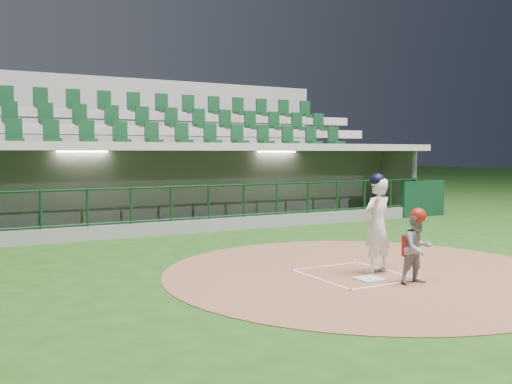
# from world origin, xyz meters

# --- Properties ---
(ground) EXTENTS (120.00, 120.00, 0.00)m
(ground) POSITION_xyz_m (0.00, 0.00, 0.00)
(ground) COLOR #1B4012
(ground) RESTS_ON ground
(dirt_circle) EXTENTS (7.20, 7.20, 0.01)m
(dirt_circle) POSITION_xyz_m (0.30, -0.20, 0.01)
(dirt_circle) COLOR brown
(dirt_circle) RESTS_ON ground
(home_plate) EXTENTS (0.43, 0.43, 0.02)m
(home_plate) POSITION_xyz_m (0.00, -0.70, 0.02)
(home_plate) COLOR silver
(home_plate) RESTS_ON dirt_circle
(batter_box_chalk) EXTENTS (1.55, 1.80, 0.01)m
(batter_box_chalk) POSITION_xyz_m (0.00, -0.30, 0.02)
(batter_box_chalk) COLOR white
(batter_box_chalk) RESTS_ON ground
(dugout_structure) EXTENTS (16.40, 3.70, 3.00)m
(dugout_structure) POSITION_xyz_m (0.14, 7.84, 0.96)
(dugout_structure) COLOR slate
(dugout_structure) RESTS_ON ground
(seating_deck) EXTENTS (17.00, 6.72, 5.15)m
(seating_deck) POSITION_xyz_m (0.00, 10.91, 1.42)
(seating_deck) COLOR slate
(seating_deck) RESTS_ON ground
(batter) EXTENTS (0.87, 0.89, 1.77)m
(batter) POSITION_xyz_m (0.46, -0.33, 0.90)
(batter) COLOR white
(batter) RESTS_ON dirt_circle
(catcher) EXTENTS (0.59, 0.47, 1.24)m
(catcher) POSITION_xyz_m (0.48, -1.30, 0.62)
(catcher) COLOR gray
(catcher) RESTS_ON dirt_circle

